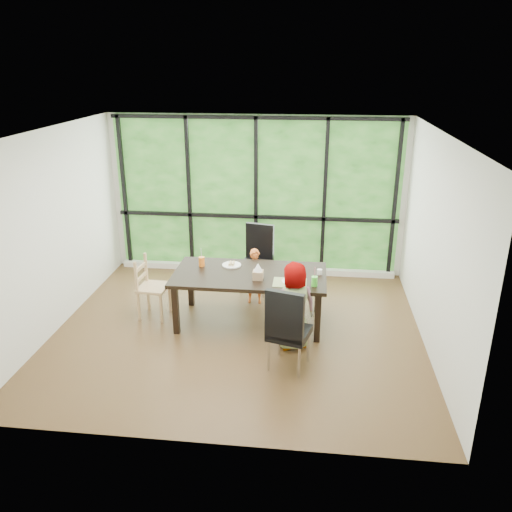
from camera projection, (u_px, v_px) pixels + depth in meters
name	position (u px, v px, depth m)	size (l,w,h in m)	color
ground	(238.00, 331.00, 7.12)	(5.00, 5.00, 0.00)	black
back_wall	(256.00, 196.00, 8.73)	(5.00, 5.00, 0.00)	silver
foliage_backdrop	(256.00, 196.00, 8.71)	(4.80, 0.02, 2.65)	#1B4916
window_mullions	(256.00, 197.00, 8.67)	(4.80, 0.06, 2.65)	black
window_sill	(256.00, 269.00, 9.10)	(4.80, 0.12, 0.10)	silver
dining_table	(250.00, 298.00, 7.24)	(2.11, 1.08, 0.75)	black
chair_window_leather	(256.00, 260.00, 8.17)	(0.46, 0.46, 1.08)	black
chair_interior_leather	(289.00, 327.00, 6.11)	(0.46, 0.46, 1.08)	black
chair_end_beech	(153.00, 287.00, 7.39)	(0.42, 0.40, 0.90)	tan
child_toddler	(255.00, 276.00, 7.82)	(0.32, 0.21, 0.87)	orange
child_older	(292.00, 306.00, 6.53)	(0.57, 0.37, 1.17)	slate
placemat	(290.00, 283.00, 6.80)	(0.44, 0.32, 0.01)	tan
plate_far	(232.00, 265.00, 7.37)	(0.27, 0.27, 0.02)	white
plate_near	(292.00, 281.00, 6.82)	(0.27, 0.27, 0.02)	white
orange_cup	(202.00, 262.00, 7.33)	(0.09, 0.09, 0.14)	orange
green_cup	(314.00, 281.00, 6.69)	(0.08, 0.08, 0.13)	#4ADE39
white_mug	(320.00, 272.00, 7.06)	(0.07, 0.07, 0.07)	white
tissue_box	(258.00, 275.00, 6.90)	(0.14, 0.14, 0.12)	tan
crepe_rolls_far	(232.00, 263.00, 7.36)	(0.10, 0.12, 0.04)	tan
crepe_rolls_near	(292.00, 280.00, 6.81)	(0.05, 0.12, 0.04)	tan
straw_white	(201.00, 254.00, 7.30)	(0.01, 0.01, 0.20)	white
straw_pink	(315.00, 274.00, 6.65)	(0.01, 0.01, 0.20)	pink
tissue	(258.00, 267.00, 6.86)	(0.12, 0.12, 0.11)	white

